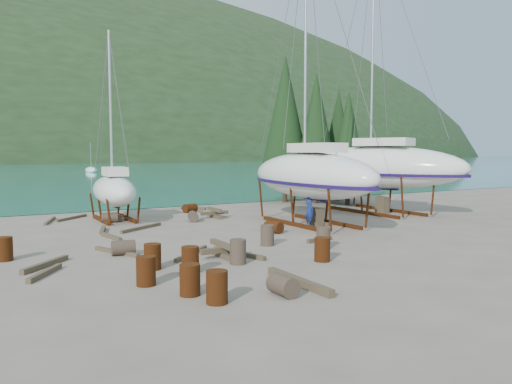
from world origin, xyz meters
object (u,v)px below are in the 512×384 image
small_sailboat_shore (114,190)px  worker (309,210)px  large_sailboat_near (310,175)px  large_sailboat_far (377,167)px

small_sailboat_shore → worker: (8.25, -7.71, -0.87)m
large_sailboat_near → small_sailboat_shore: bearing=144.7°
large_sailboat_far → worker: (-7.61, -3.01, -2.09)m
large_sailboat_near → small_sailboat_shore: (-8.89, 6.89, -0.94)m
large_sailboat_near → small_sailboat_shore: 11.29m
large_sailboat_near → worker: size_ratio=9.18×
large_sailboat_far → small_sailboat_shore: large_sailboat_far is taller
large_sailboat_far → worker: large_sailboat_far is taller
large_sailboat_far → worker: bearing=177.9°
large_sailboat_near → large_sailboat_far: size_ratio=0.92×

